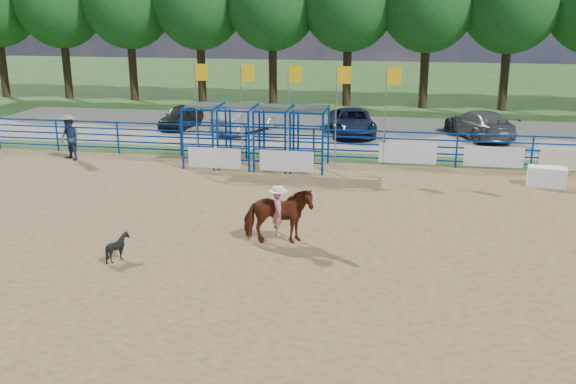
% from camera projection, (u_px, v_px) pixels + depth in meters
% --- Properties ---
extents(ground, '(120.00, 120.00, 0.00)m').
position_uv_depth(ground, '(266.00, 244.00, 18.44)').
color(ground, '#345622').
rests_on(ground, ground).
extents(arena_dirt, '(30.00, 20.00, 0.02)m').
position_uv_depth(arena_dirt, '(266.00, 244.00, 18.43)').
color(arena_dirt, olive).
rests_on(arena_dirt, ground).
extents(gravel_strip, '(40.00, 10.00, 0.01)m').
position_uv_depth(gravel_strip, '(331.00, 131.00, 34.48)').
color(gravel_strip, gray).
rests_on(gravel_strip, ground).
extents(announcer_table, '(1.45, 0.83, 0.74)m').
position_uv_depth(announcer_table, '(547.00, 177.00, 24.07)').
color(announcer_table, white).
rests_on(announcer_table, arena_dirt).
extents(horse_and_rider, '(2.11, 1.26, 2.34)m').
position_uv_depth(horse_and_rider, '(278.00, 214.00, 18.20)').
color(horse_and_rider, '#602713').
rests_on(horse_and_rider, arena_dirt).
extents(calf, '(0.86, 0.83, 0.74)m').
position_uv_depth(calf, '(118.00, 247.00, 17.16)').
color(calf, black).
rests_on(calf, arena_dirt).
extents(spectator_cowboy, '(1.14, 1.06, 1.93)m').
position_uv_depth(spectator_cowboy, '(70.00, 138.00, 27.90)').
color(spectator_cowboy, navy).
rests_on(spectator_cowboy, arena_dirt).
extents(car_a, '(1.76, 3.74, 1.24)m').
position_uv_depth(car_a, '(181.00, 116.00, 35.34)').
color(car_a, black).
rests_on(car_a, gravel_strip).
extents(car_b, '(3.14, 4.54, 1.42)m').
position_uv_depth(car_b, '(246.00, 119.00, 34.11)').
color(car_b, gray).
rests_on(car_b, gravel_strip).
extents(car_c, '(2.94, 5.03, 1.32)m').
position_uv_depth(car_c, '(352.00, 122.00, 33.46)').
color(car_c, '#161B37').
rests_on(car_c, gravel_strip).
extents(car_d, '(3.66, 5.29, 1.42)m').
position_uv_depth(car_d, '(479.00, 124.00, 32.63)').
color(car_d, '#4E4F51').
rests_on(car_d, gravel_strip).
extents(perimeter_fence, '(30.10, 20.10, 1.50)m').
position_uv_depth(perimeter_fence, '(266.00, 220.00, 18.22)').
color(perimeter_fence, '#07359A').
rests_on(perimeter_fence, ground).
extents(chute_assembly, '(19.32, 2.41, 4.20)m').
position_uv_depth(chute_assembly, '(265.00, 137.00, 26.73)').
color(chute_assembly, '#07359A').
rests_on(chute_assembly, ground).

